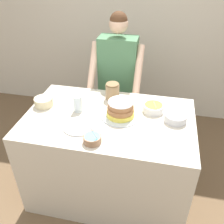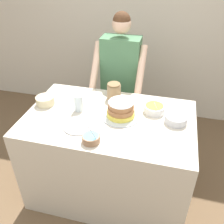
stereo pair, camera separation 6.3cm
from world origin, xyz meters
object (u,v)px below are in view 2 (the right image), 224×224
object	(u,v)px
frosting_bowl_pink	(45,100)
frosting_bowl_blue	(91,138)
stoneware_jar	(114,91)
ceramic_plate	(79,125)
frosting_bowl_orange	(154,108)
cake	(121,110)
person_baker	(120,73)
frosting_bowl_white	(176,119)
drinking_glass	(79,103)

from	to	relation	value
frosting_bowl_pink	frosting_bowl_blue	world-z (taller)	frosting_bowl_blue
frosting_bowl_pink	stoneware_jar	world-z (taller)	stoneware_jar
ceramic_plate	stoneware_jar	world-z (taller)	stoneware_jar
frosting_bowl_orange	stoneware_jar	bearing A→B (deg)	160.64
cake	frosting_bowl_orange	world-z (taller)	cake
cake	frosting_bowl_orange	xyz separation A→B (m)	(0.27, 0.14, -0.03)
person_baker	ceramic_plate	xyz separation A→B (m)	(-0.13, -0.97, -0.05)
frosting_bowl_white	stoneware_jar	distance (m)	0.66
drinking_glass	stoneware_jar	world-z (taller)	stoneware_jar
person_baker	frosting_bowl_blue	world-z (taller)	person_baker
person_baker	stoneware_jar	bearing A→B (deg)	-85.19
frosting_bowl_pink	stoneware_jar	distance (m)	0.65
frosting_bowl_white	ceramic_plate	xyz separation A→B (m)	(-0.78, -0.25, -0.03)
frosting_bowl_blue	stoneware_jar	size ratio (longest dim) A/B	1.22
frosting_bowl_blue	ceramic_plate	bearing A→B (deg)	134.83
frosting_bowl_orange	ceramic_plate	xyz separation A→B (m)	(-0.58, -0.37, -0.03)
ceramic_plate	frosting_bowl_pink	bearing A→B (deg)	149.86
frosting_bowl_blue	cake	bearing A→B (deg)	69.61
frosting_bowl_white	frosting_bowl_pink	bearing A→B (deg)	-179.63
drinking_glass	stoneware_jar	xyz separation A→B (m)	(0.25, 0.28, 0.00)
frosting_bowl_orange	cake	bearing A→B (deg)	-152.65
frosting_bowl_pink	stoneware_jar	bearing A→B (deg)	23.80
frosting_bowl_blue	stoneware_jar	world-z (taller)	frosting_bowl_blue
drinking_glass	frosting_bowl_white	bearing A→B (deg)	1.87
frosting_bowl_pink	frosting_bowl_orange	bearing A→B (deg)	6.82
cake	stoneware_jar	xyz separation A→B (m)	(-0.13, 0.28, 0.01)
person_baker	frosting_bowl_white	size ratio (longest dim) A/B	8.65
person_baker	frosting_bowl_pink	bearing A→B (deg)	-127.42
frosting_bowl_blue	ceramic_plate	world-z (taller)	frosting_bowl_blue
person_baker	frosting_bowl_blue	distance (m)	1.14
cake	frosting_bowl_pink	distance (m)	0.73
drinking_glass	ceramic_plate	world-z (taller)	drinking_glass
person_baker	stoneware_jar	size ratio (longest dim) A/B	10.20
frosting_bowl_orange	stoneware_jar	xyz separation A→B (m)	(-0.41, 0.14, 0.04)
frosting_bowl_orange	ceramic_plate	size ratio (longest dim) A/B	0.70
ceramic_plate	stoneware_jar	bearing A→B (deg)	71.20
drinking_glass	ceramic_plate	distance (m)	0.25
person_baker	drinking_glass	bearing A→B (deg)	-106.06
person_baker	frosting_bowl_pink	xyz separation A→B (m)	(-0.56, -0.73, -0.01)
frosting_bowl_pink	drinking_glass	world-z (taller)	drinking_glass
frosting_bowl_orange	frosting_bowl_blue	world-z (taller)	frosting_bowl_blue
frosting_bowl_blue	stoneware_jar	xyz separation A→B (m)	(0.01, 0.67, 0.05)
person_baker	frosting_bowl_blue	xyz separation A→B (m)	(0.03, -1.14, -0.02)
person_baker	frosting_bowl_white	world-z (taller)	person_baker
frosting_bowl_white	ceramic_plate	bearing A→B (deg)	-161.90
person_baker	ceramic_plate	world-z (taller)	person_baker
frosting_bowl_white	frosting_bowl_blue	bearing A→B (deg)	-145.80
frosting_bowl_orange	stoneware_jar	size ratio (longest dim) A/B	1.17
frosting_bowl_blue	drinking_glass	world-z (taller)	frosting_bowl_blue
drinking_glass	stoneware_jar	bearing A→B (deg)	48.05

